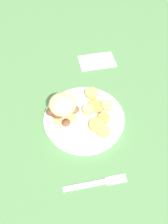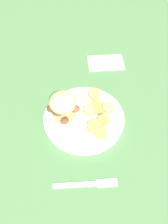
{
  "view_description": "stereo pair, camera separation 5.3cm",
  "coord_description": "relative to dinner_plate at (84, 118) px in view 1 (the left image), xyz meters",
  "views": [
    {
      "loc": [
        0.41,
        -0.12,
        0.62
      ],
      "look_at": [
        0.0,
        0.0,
        0.04
      ],
      "focal_mm": 35.0,
      "sensor_mm": 36.0,
      "label": 1
    },
    {
      "loc": [
        0.42,
        -0.07,
        0.62
      ],
      "look_at": [
        0.0,
        0.0,
        0.04
      ],
      "focal_mm": 35.0,
      "sensor_mm": 36.0,
      "label": 2
    }
  ],
  "objects": [
    {
      "name": "potato_round_1",
      "position": [
        0.05,
        0.03,
        0.02
      ],
      "size": [
        0.05,
        0.05,
        0.02
      ],
      "primitive_type": "cylinder",
      "color": "tan",
      "rests_on": "dinner_plate"
    },
    {
      "name": "potato_round_4",
      "position": [
        -0.03,
        0.05,
        0.01
      ],
      "size": [
        0.05,
        0.05,
        0.01
      ],
      "primitive_type": "cylinder",
      "color": "#BC8942",
      "rests_on": "dinner_plate"
    },
    {
      "name": "potato_round_0",
      "position": [
        -0.08,
        0.05,
        0.02
      ],
      "size": [
        0.05,
        0.05,
        0.02
      ],
      "primitive_type": "cylinder",
      "color": "tan",
      "rests_on": "dinner_plate"
    },
    {
      "name": "potato_round_2",
      "position": [
        -0.02,
        0.02,
        0.02
      ],
      "size": [
        0.04,
        0.04,
        0.02
      ],
      "primitive_type": "cylinder",
      "color": "#DBB766",
      "rests_on": "dinner_plate"
    },
    {
      "name": "potato_round_6",
      "position": [
        0.03,
        0.06,
        0.01
      ],
      "size": [
        0.04,
        0.04,
        0.01
      ],
      "primitive_type": "cylinder",
      "color": "#BC8942",
      "rests_on": "dinner_plate"
    },
    {
      "name": "sandwich",
      "position": [
        -0.02,
        -0.07,
        0.06
      ],
      "size": [
        0.1,
        0.11,
        0.1
      ],
      "color": "tan",
      "rests_on": "dinner_plate"
    },
    {
      "name": "fork",
      "position": [
        0.22,
        -0.03,
        -0.01
      ],
      "size": [
        0.04,
        0.18,
        0.0
      ],
      "color": "silver",
      "rests_on": "ground_plane"
    },
    {
      "name": "napkin",
      "position": [
        -0.27,
        0.14,
        -0.01
      ],
      "size": [
        0.11,
        0.16,
        0.01
      ],
      "primitive_type": "cube",
      "rotation": [
        0.0,
        0.0,
        1.48
      ],
      "color": "white",
      "rests_on": "ground_plane"
    },
    {
      "name": "potato_round_3",
      "position": [
        -0.02,
        0.09,
        0.02
      ],
      "size": [
        0.04,
        0.04,
        0.02
      ],
      "primitive_type": "cylinder",
      "color": "#DBB766",
      "rests_on": "dinner_plate"
    },
    {
      "name": "ground_plane",
      "position": [
        0.0,
        0.0,
        -0.01
      ],
      "size": [
        4.0,
        4.0,
        0.0
      ],
      "primitive_type": "plane",
      "color": "#4C7A47"
    },
    {
      "name": "potato_round_5",
      "position": [
        0.08,
        0.04,
        0.01
      ],
      "size": [
        0.04,
        0.04,
        0.01
      ],
      "primitive_type": "cylinder",
      "color": "tan",
      "rests_on": "dinner_plate"
    },
    {
      "name": "dinner_plate",
      "position": [
        0.0,
        0.0,
        0.0
      ],
      "size": [
        0.27,
        0.27,
        0.02
      ],
      "color": "silver",
      "rests_on": "ground_plane"
    }
  ]
}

